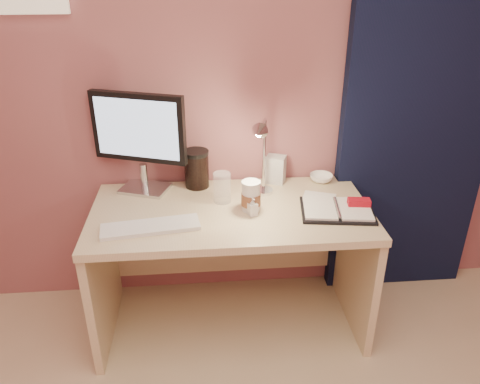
{
  "coord_description": "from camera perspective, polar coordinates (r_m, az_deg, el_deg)",
  "views": [
    {
      "loc": [
        -0.13,
        -0.67,
        1.86
      ],
      "look_at": [
        0.04,
        1.33,
        0.85
      ],
      "focal_mm": 35.0,
      "sensor_mm": 36.0,
      "label": 1
    }
  ],
  "objects": [
    {
      "name": "room",
      "position": [
        2.7,
        19.21,
        9.63
      ],
      "size": [
        3.5,
        3.5,
        3.5
      ],
      "color": "#C6B28E",
      "rests_on": "ground"
    },
    {
      "name": "planner",
      "position": [
        2.37,
        11.97,
        -2.05
      ],
      "size": [
        0.39,
        0.31,
        0.06
      ],
      "rotation": [
        0.0,
        0.0,
        -0.14
      ],
      "color": "black",
      "rests_on": "desk"
    },
    {
      "name": "clear_cup",
      "position": [
        2.39,
        -2.2,
        0.55
      ],
      "size": [
        0.09,
        0.09,
        0.16
      ],
      "primitive_type": "cylinder",
      "color": "white",
      "rests_on": "desk"
    },
    {
      "name": "paper_b",
      "position": [
        2.47,
        9.57,
        -0.88
      ],
      "size": [
        0.22,
        0.22,
        0.0
      ],
      "primitive_type": "cube",
      "rotation": [
        0.0,
        0.0,
        -0.37
      ],
      "color": "white",
      "rests_on": "desk"
    },
    {
      "name": "keyboard",
      "position": [
        2.22,
        -10.85,
        -4.2
      ],
      "size": [
        0.47,
        0.2,
        0.02
      ],
      "primitive_type": "cube",
      "rotation": [
        0.0,
        0.0,
        0.14
      ],
      "color": "silver",
      "rests_on": "desk"
    },
    {
      "name": "desk_lamp",
      "position": [
        2.32,
        4.17,
        4.9
      ],
      "size": [
        0.15,
        0.27,
        0.44
      ],
      "rotation": [
        0.0,
        0.0,
        -0.3
      ],
      "color": "silver",
      "rests_on": "desk"
    },
    {
      "name": "desk",
      "position": [
        2.52,
        -1.19,
        -5.82
      ],
      "size": [
        1.4,
        0.7,
        0.73
      ],
      "color": "beige",
      "rests_on": "ground"
    },
    {
      "name": "coffee_cup",
      "position": [
        2.31,
        1.34,
        -0.59
      ],
      "size": [
        0.1,
        0.1,
        0.16
      ],
      "color": "silver",
      "rests_on": "desk"
    },
    {
      "name": "product_box",
      "position": [
        2.61,
        4.36,
        2.78
      ],
      "size": [
        0.13,
        0.11,
        0.15
      ],
      "primitive_type": "cube",
      "rotation": [
        0.0,
        0.0,
        -0.39
      ],
      "color": "silver",
      "rests_on": "desk"
    },
    {
      "name": "monitor",
      "position": [
        2.47,
        -12.11,
        6.93
      ],
      "size": [
        0.49,
        0.25,
        0.54
      ],
      "rotation": [
        0.0,
        0.0,
        -0.35
      ],
      "color": "silver",
      "rests_on": "desk"
    },
    {
      "name": "dark_jar",
      "position": [
        2.56,
        -5.29,
        2.62
      ],
      "size": [
        0.13,
        0.13,
        0.19
      ],
      "primitive_type": "cylinder",
      "color": "black",
      "rests_on": "desk"
    },
    {
      "name": "bowl",
      "position": [
        2.67,
        9.88,
        1.7
      ],
      "size": [
        0.17,
        0.17,
        0.04
      ],
      "primitive_type": "imported",
      "rotation": [
        0.0,
        0.0,
        -0.38
      ],
      "color": "white",
      "rests_on": "desk"
    },
    {
      "name": "lotion_bottle",
      "position": [
        2.28,
        1.54,
        -1.76
      ],
      "size": [
        0.05,
        0.06,
        0.09
      ],
      "primitive_type": "imported",
      "rotation": [
        0.0,
        0.0,
        0.37
      ],
      "color": "silver",
      "rests_on": "desk"
    }
  ]
}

